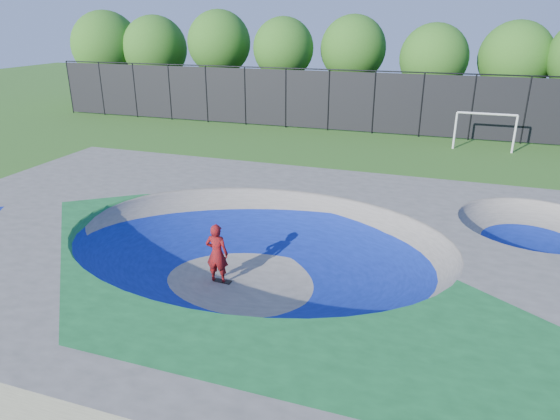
# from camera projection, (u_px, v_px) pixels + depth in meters

# --- Properties ---
(ground) EXTENTS (120.00, 120.00, 0.00)m
(ground) POSITION_uv_depth(u_px,v_px,m) (257.00, 282.00, 14.43)
(ground) COLOR #2C5D1A
(ground) RESTS_ON ground
(skate_deck) EXTENTS (22.00, 14.00, 1.50)m
(skate_deck) POSITION_uv_depth(u_px,v_px,m) (257.00, 259.00, 14.16)
(skate_deck) COLOR gray
(skate_deck) RESTS_ON ground
(skater) EXTENTS (0.68, 0.47, 1.80)m
(skater) POSITION_uv_depth(u_px,v_px,m) (217.00, 254.00, 14.12)
(skater) COLOR red
(skater) RESTS_ON ground
(skateboard) EXTENTS (0.78, 0.23, 0.05)m
(skateboard) POSITION_uv_depth(u_px,v_px,m) (218.00, 281.00, 14.44)
(skateboard) COLOR black
(skateboard) RESTS_ON ground
(soccer_goal) EXTENTS (3.29, 0.12, 2.17)m
(soccer_goal) POSITION_uv_depth(u_px,v_px,m) (486.00, 125.00, 28.16)
(soccer_goal) COLOR silver
(soccer_goal) RESTS_ON ground
(fence) EXTENTS (48.09, 0.09, 4.04)m
(fence) POSITION_uv_depth(u_px,v_px,m) (374.00, 101.00, 32.23)
(fence) COLOR black
(fence) RESTS_ON ground
(treeline) EXTENTS (51.89, 7.06, 8.59)m
(treeline) POSITION_uv_depth(u_px,v_px,m) (355.00, 49.00, 36.41)
(treeline) COLOR #493624
(treeline) RESTS_ON ground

